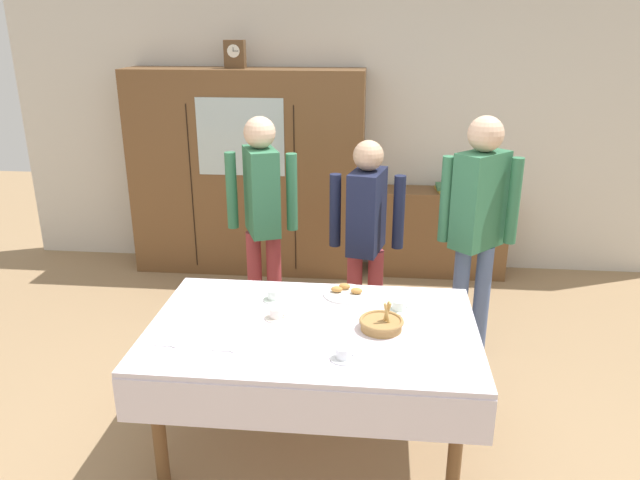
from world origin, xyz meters
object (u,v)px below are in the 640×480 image
object	(u,v)px
wall_cabinet	(248,173)
bookshelf_low	(441,232)
person_near_right_end	(366,228)
spoon_back_edge	(169,346)
mantel_clock	(235,54)
book_stack	(444,188)
dining_table	(312,343)
tea_cup_mid_right	(274,296)
pastry_plate	(346,292)
person_by_cabinet	(478,217)
tea_cup_mid_left	(343,354)
tea_cup_back_edge	(276,314)
tea_cup_near_left	(399,306)
person_behind_table_left	(262,207)
bread_basket	(381,323)
spoon_front_edge	(227,351)

from	to	relation	value
wall_cabinet	bookshelf_low	size ratio (longest dim) A/B	1.81
person_near_right_end	spoon_back_edge	bearing A→B (deg)	-124.19
mantel_clock	book_stack	bearing A→B (deg)	1.54
dining_table	book_stack	world-z (taller)	book_stack
tea_cup_mid_right	mantel_clock	bearing A→B (deg)	107.39
mantel_clock	pastry_plate	size ratio (longest dim) A/B	0.86
mantel_clock	person_near_right_end	world-z (taller)	mantel_clock
pastry_plate	person_by_cabinet	distance (m)	1.08
tea_cup_mid_left	tea_cup_mid_right	bearing A→B (deg)	125.67
pastry_plate	tea_cup_back_edge	bearing A→B (deg)	-136.30
tea_cup_near_left	tea_cup_back_edge	bearing A→B (deg)	-166.47
spoon_back_edge	person_behind_table_left	world-z (taller)	person_behind_table_left
mantel_clock	pastry_plate	world-z (taller)	mantel_clock
bread_basket	person_near_right_end	size ratio (longest dim) A/B	0.15
tea_cup_mid_right	spoon_back_edge	size ratio (longest dim) A/B	1.09
dining_table	mantel_clock	xyz separation A→B (m)	(-0.97, 2.59, 1.37)
bookshelf_low	person_near_right_end	distance (m)	1.72
book_stack	tea_cup_back_edge	size ratio (longest dim) A/B	1.72
bread_basket	person_by_cabinet	world-z (taller)	person_by_cabinet
person_near_right_end	bookshelf_low	bearing A→B (deg)	65.55
tea_cup_mid_left	person_by_cabinet	distance (m)	1.61
wall_cabinet	bread_basket	xyz separation A→B (m)	(1.27, -2.56, -0.18)
book_stack	spoon_front_edge	world-z (taller)	book_stack
wall_cabinet	bookshelf_low	world-z (taller)	wall_cabinet
spoon_front_edge	spoon_back_edge	size ratio (longest dim) A/B	1.00
book_stack	pastry_plate	distance (m)	2.32
person_by_cabinet	bookshelf_low	bearing A→B (deg)	92.33
wall_cabinet	tea_cup_near_left	distance (m)	2.71
bread_basket	spoon_back_edge	xyz separation A→B (m)	(-1.07, -0.29, -0.03)
book_stack	dining_table	bearing A→B (deg)	-109.49
bookshelf_low	pastry_plate	xyz separation A→B (m)	(-0.78, -2.19, 0.34)
tea_cup_mid_left	person_behind_table_left	size ratio (longest dim) A/B	0.08
mantel_clock	tea_cup_back_edge	bearing A→B (deg)	-73.03
dining_table	tea_cup_mid_right	size ratio (longest dim) A/B	13.67
mantel_clock	bookshelf_low	xyz separation A→B (m)	(1.90, 0.05, -1.62)
wall_cabinet	book_stack	bearing A→B (deg)	1.58
book_stack	person_behind_table_left	world-z (taller)	person_behind_table_left
tea_cup_mid_right	spoon_back_edge	bearing A→B (deg)	-126.50
mantel_clock	tea_cup_mid_left	bearing A→B (deg)	-68.14
tea_cup_near_left	book_stack	bearing A→B (deg)	78.90
book_stack	person_behind_table_left	xyz separation A→B (m)	(-1.44, -1.37, 0.18)
wall_cabinet	mantel_clock	size ratio (longest dim) A/B	9.04
tea_cup_mid_left	book_stack	bearing A→B (deg)	75.72
person_near_right_end	person_by_cabinet	bearing A→B (deg)	-6.73
wall_cabinet	spoon_back_edge	distance (m)	2.87
tea_cup_mid_left	person_near_right_end	world-z (taller)	person_near_right_end
spoon_front_edge	tea_cup_back_edge	bearing A→B (deg)	64.14
spoon_back_edge	tea_cup_near_left	bearing A→B (deg)	24.19
dining_table	person_near_right_end	world-z (taller)	person_near_right_end
tea_cup_mid_right	person_by_cabinet	distance (m)	1.49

